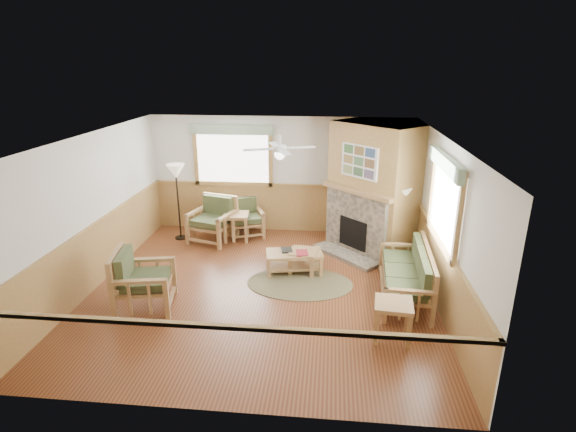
# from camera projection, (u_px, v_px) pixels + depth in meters

# --- Properties ---
(floor) EXTENTS (6.00, 6.00, 0.01)m
(floor) POSITION_uv_depth(u_px,v_px,m) (262.00, 289.00, 8.05)
(floor) COLOR brown
(floor) RESTS_ON ground
(ceiling) EXTENTS (6.00, 6.00, 0.01)m
(ceiling) POSITION_uv_depth(u_px,v_px,m) (259.00, 138.00, 7.16)
(ceiling) COLOR white
(ceiling) RESTS_ON floor
(wall_back) EXTENTS (6.00, 0.02, 2.70)m
(wall_back) POSITION_uv_depth(u_px,v_px,m) (281.00, 175.00, 10.43)
(wall_back) COLOR silver
(wall_back) RESTS_ON floor
(wall_front) EXTENTS (6.00, 0.02, 2.70)m
(wall_front) POSITION_uv_depth(u_px,v_px,m) (217.00, 310.00, 4.78)
(wall_front) COLOR silver
(wall_front) RESTS_ON floor
(wall_left) EXTENTS (0.02, 6.00, 2.70)m
(wall_left) POSITION_uv_depth(u_px,v_px,m) (92.00, 212.00, 7.88)
(wall_left) COLOR silver
(wall_left) RESTS_ON floor
(wall_right) EXTENTS (0.02, 6.00, 2.70)m
(wall_right) POSITION_uv_depth(u_px,v_px,m) (442.00, 223.00, 7.33)
(wall_right) COLOR silver
(wall_right) RESTS_ON floor
(wainscot) EXTENTS (6.00, 6.00, 1.10)m
(wainscot) POSITION_uv_depth(u_px,v_px,m) (261.00, 261.00, 7.87)
(wainscot) COLOR #A17A42
(wainscot) RESTS_ON floor
(fireplace) EXTENTS (3.11, 3.11, 2.70)m
(fireplace) POSITION_uv_depth(u_px,v_px,m) (373.00, 188.00, 9.34)
(fireplace) COLOR #A17A42
(fireplace) RESTS_ON floor
(window_back) EXTENTS (1.90, 0.16, 1.50)m
(window_back) POSITION_uv_depth(u_px,v_px,m) (232.00, 123.00, 10.10)
(window_back) COLOR white
(window_back) RESTS_ON wall_back
(window_right) EXTENTS (0.16, 1.90, 1.50)m
(window_right) POSITION_uv_depth(u_px,v_px,m) (451.00, 154.00, 6.76)
(window_right) COLOR white
(window_right) RESTS_ON wall_right
(ceiling_fan) EXTENTS (1.59, 1.59, 0.36)m
(ceiling_fan) POSITION_uv_depth(u_px,v_px,m) (280.00, 138.00, 7.43)
(ceiling_fan) COLOR white
(ceiling_fan) RESTS_ON ceiling
(sofa) EXTENTS (1.95, 0.90, 0.88)m
(sofa) POSITION_uv_depth(u_px,v_px,m) (405.00, 273.00, 7.65)
(sofa) COLOR #A27A4B
(sofa) RESTS_ON floor
(armchair_back_left) EXTENTS (1.09, 1.09, 0.99)m
(armchair_back_left) POSITION_uv_depth(u_px,v_px,m) (212.00, 220.00, 10.03)
(armchair_back_left) COLOR #A27A4B
(armchair_back_left) RESTS_ON floor
(armchair_back_right) EXTENTS (0.99, 0.99, 0.85)m
(armchair_back_right) POSITION_uv_depth(u_px,v_px,m) (246.00, 218.00, 10.38)
(armchair_back_right) COLOR #A27A4B
(armchair_back_right) RESTS_ON floor
(armchair_left) EXTENTS (1.04, 1.04, 0.99)m
(armchair_left) POSITION_uv_depth(u_px,v_px,m) (144.00, 279.00, 7.30)
(armchair_left) COLOR #A27A4B
(armchair_left) RESTS_ON floor
(coffee_table) EXTENTS (1.14, 0.71, 0.42)m
(coffee_table) POSITION_uv_depth(u_px,v_px,m) (294.00, 262.00, 8.59)
(coffee_table) COLOR #A27A4B
(coffee_table) RESTS_ON floor
(end_table_chairs) EXTENTS (0.61, 0.59, 0.62)m
(end_table_chairs) POSITION_uv_depth(u_px,v_px,m) (237.00, 227.00, 10.15)
(end_table_chairs) COLOR #A27A4B
(end_table_chairs) RESTS_ON floor
(end_table_sofa) EXTENTS (0.58, 0.56, 0.60)m
(end_table_sofa) POSITION_uv_depth(u_px,v_px,m) (392.00, 321.00, 6.50)
(end_table_sofa) COLOR #A27A4B
(end_table_sofa) RESTS_ON floor
(footstool) EXTENTS (0.57, 0.57, 0.44)m
(footstool) POSITION_uv_depth(u_px,v_px,m) (303.00, 261.00, 8.62)
(footstool) COLOR #A27A4B
(footstool) RESTS_ON floor
(braided_rug) EXTENTS (2.42, 2.42, 0.01)m
(braided_rug) POSITION_uv_depth(u_px,v_px,m) (300.00, 283.00, 8.22)
(braided_rug) COLOR brown
(braided_rug) RESTS_ON floor
(floor_lamp_left) EXTENTS (0.50, 0.50, 1.74)m
(floor_lamp_left) POSITION_uv_depth(u_px,v_px,m) (178.00, 202.00, 10.05)
(floor_lamp_left) COLOR black
(floor_lamp_left) RESTS_ON floor
(floor_lamp_right) EXTENTS (0.43, 0.43, 1.55)m
(floor_lamp_right) POSITION_uv_depth(u_px,v_px,m) (399.00, 226.00, 8.89)
(floor_lamp_right) COLOR black
(floor_lamp_right) RESTS_ON floor
(book_red) EXTENTS (0.26, 0.33, 0.03)m
(book_red) POSITION_uv_depth(u_px,v_px,m) (302.00, 252.00, 8.45)
(book_red) COLOR maroon
(book_red) RESTS_ON coffee_table
(book_dark) EXTENTS (0.25, 0.30, 0.03)m
(book_dark) POSITION_uv_depth(u_px,v_px,m) (287.00, 249.00, 8.59)
(book_dark) COLOR black
(book_dark) RESTS_ON coffee_table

